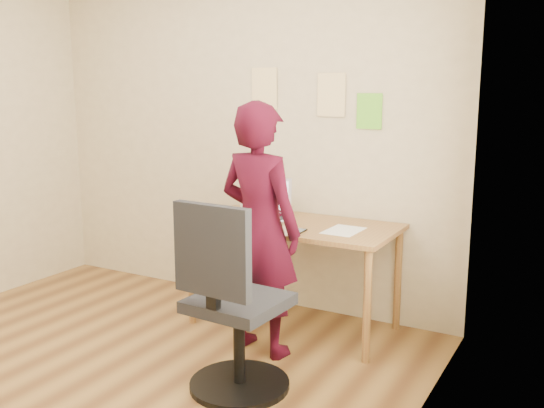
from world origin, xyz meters
The scene contains 10 objects.
room centered at (0.00, 0.00, 1.35)m, with size 3.58×3.58×2.78m.
desk centered at (0.65, 1.38, 0.65)m, with size 1.40×0.70×0.74m.
laptop centered at (0.40, 1.42, 0.79)m, with size 0.47×0.45×0.26m.
paper_sheet centered at (1.04, 1.33, 0.74)m, with size 0.21×0.30×0.00m, color white.
phone centered at (0.80, 1.17, 0.74)m, with size 0.07×0.12×0.01m.
wall_note_left centered at (0.22, 1.74, 1.64)m, with size 0.21×0.00×0.30m, color #F8D894.
wall_note_mid centered at (0.76, 1.74, 1.60)m, with size 0.21×0.00×0.30m, color #F8D894.
wall_note_right centered at (1.04, 1.74, 1.49)m, with size 0.18×0.00×0.24m, color #6DD42F.
office_chair centered at (0.79, 0.37, 0.46)m, with size 0.56×0.56×1.08m.
person centered at (0.65, 0.93, 0.79)m, with size 0.57×0.38×1.57m, color #370716.
Camera 1 is at (2.48, -2.21, 1.65)m, focal length 40.00 mm.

